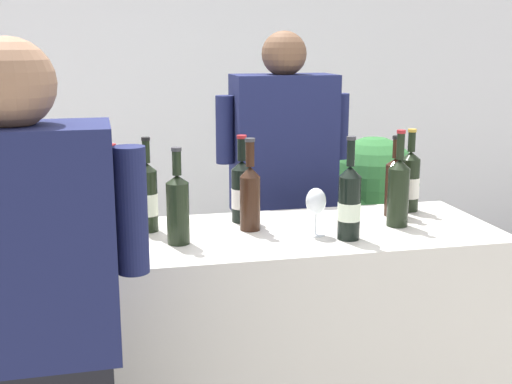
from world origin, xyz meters
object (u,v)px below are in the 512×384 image
object	(u,v)px
ice_bucket	(78,216)
wine_bottle_8	(148,197)
wine_bottle_0	(242,191)
wine_bottle_6	(349,202)
wine_bottle_9	(178,207)
wine_bottle_10	(250,195)
potted_shrub	(353,219)
wine_bottle_3	(97,195)
person_server	(283,223)
wine_bottle_4	(395,184)
wine_bottle_5	(114,203)
wine_bottle_2	(410,181)
wine_glass	(316,203)
wine_bottle_7	(398,190)
wine_bottle_1	(40,202)

from	to	relation	value
ice_bucket	wine_bottle_8	bearing A→B (deg)	41.55
wine_bottle_0	wine_bottle_6	world-z (taller)	wine_bottle_6
wine_bottle_6	wine_bottle_9	bearing A→B (deg)	172.58
wine_bottle_9	wine_bottle_10	xyz separation A→B (m)	(0.27, 0.11, 0.00)
potted_shrub	wine_bottle_3	bearing A→B (deg)	-149.94
wine_bottle_8	person_server	size ratio (longest dim) A/B	0.20
wine_bottle_3	wine_bottle_10	size ratio (longest dim) A/B	1.05
wine_bottle_4	wine_bottle_8	distance (m)	0.95
wine_bottle_5	wine_bottle_9	xyz separation A→B (m)	(0.21, -0.14, 0.01)
wine_bottle_0	wine_bottle_2	world-z (taller)	wine_bottle_2
wine_bottle_4	wine_glass	distance (m)	0.43
wine_bottle_6	wine_bottle_8	bearing A→B (deg)	159.31
wine_bottle_6	wine_bottle_7	size ratio (longest dim) A/B	1.00
wine_bottle_1	person_server	size ratio (longest dim) A/B	0.20
wine_bottle_6	wine_bottle_10	size ratio (longest dim) A/B	1.07
wine_bottle_8	person_server	world-z (taller)	person_server
wine_bottle_1	wine_bottle_7	world-z (taller)	wine_bottle_7
wine_glass	wine_bottle_2	bearing A→B (deg)	27.96
wine_bottle_6	wine_bottle_10	bearing A→B (deg)	148.84
wine_bottle_3	wine_glass	bearing A→B (deg)	-17.78
wine_bottle_2	ice_bucket	size ratio (longest dim) A/B	1.36
wine_bottle_1	person_server	xyz separation A→B (m)	(1.01, 0.56, -0.29)
wine_bottle_3	person_server	distance (m)	0.99
potted_shrub	wine_bottle_5	bearing A→B (deg)	-145.72
ice_bucket	potted_shrub	xyz separation A→B (m)	(1.32, 0.99, -0.35)
wine_bottle_7	wine_bottle_1	bearing A→B (deg)	175.05
wine_bottle_7	person_server	bearing A→B (deg)	111.07
ice_bucket	wine_bottle_9	bearing A→B (deg)	5.41
wine_bottle_10	person_server	bearing A→B (deg)	64.77
wine_bottle_3	person_server	xyz separation A→B (m)	(0.82, 0.48, -0.28)
potted_shrub	wine_bottle_0	bearing A→B (deg)	-135.04
wine_bottle_2	wine_bottle_9	size ratio (longest dim) A/B	1.01
wine_bottle_7	potted_shrub	bearing A→B (deg)	78.64
wine_bottle_7	person_server	distance (m)	0.77
wine_bottle_7	ice_bucket	xyz separation A→B (m)	(-1.13, -0.07, -0.01)
wine_bottle_4	ice_bucket	size ratio (longest dim) A/B	1.30
person_server	wine_bottle_5	bearing A→B (deg)	-143.11
wine_bottle_3	wine_bottle_8	xyz separation A→B (m)	(0.18, -0.06, -0.00)
wine_bottle_7	wine_bottle_9	world-z (taller)	wine_bottle_7
wine_bottle_3	ice_bucket	distance (m)	0.27
wine_bottle_3	wine_bottle_0	bearing A→B (deg)	-0.05
wine_bottle_1	wine_bottle_0	bearing A→B (deg)	6.22
wine_bottle_3	wine_bottle_9	xyz separation A→B (m)	(0.26, -0.23, -0.00)
wine_bottle_3	potted_shrub	bearing A→B (deg)	30.06
wine_bottle_4	wine_bottle_8	world-z (taller)	wine_bottle_8
wine_bottle_9	wine_glass	xyz separation A→B (m)	(0.48, -0.01, -0.01)
wine_bottle_0	ice_bucket	bearing A→B (deg)	-155.99
wine_bottle_1	wine_glass	size ratio (longest dim) A/B	2.03
wine_bottle_1	wine_bottle_7	size ratio (longest dim) A/B	0.97
wine_bottle_0	wine_bottle_9	size ratio (longest dim) A/B	1.00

